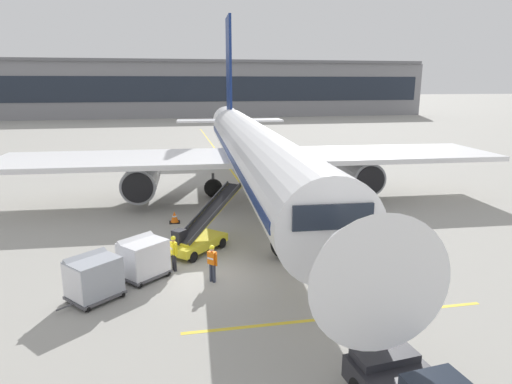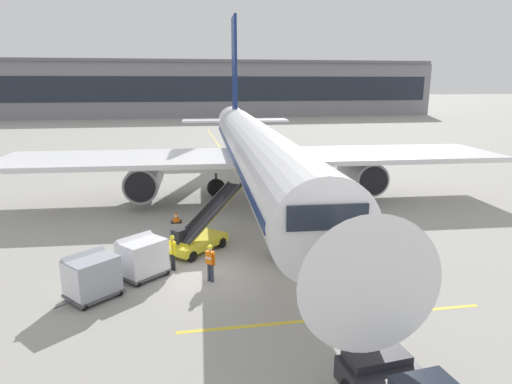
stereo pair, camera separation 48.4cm
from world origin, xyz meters
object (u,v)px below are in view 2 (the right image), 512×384
object	(u,v)px
belt_loader	(199,234)
ground_crew_by_loader	(173,250)
safety_cone_engine_keepout	(176,217)
baggage_cart_second	(91,275)
baggage_cart_lead	(142,256)
ground_crew_by_carts	(210,261)
parked_airplane	(255,150)

from	to	relation	value
belt_loader	ground_crew_by_loader	world-z (taller)	belt_loader
belt_loader	safety_cone_engine_keepout	bearing A→B (deg)	103.26
baggage_cart_second	safety_cone_engine_keepout	distance (m)	10.59
ground_crew_by_loader	safety_cone_engine_keepout	distance (m)	7.69
baggage_cart_lead	ground_crew_by_carts	xyz separation A→B (m)	(3.07, -1.05, -0.00)
safety_cone_engine_keepout	ground_crew_by_carts	bearing A→B (deg)	-80.63
ground_crew_by_carts	baggage_cart_lead	bearing A→B (deg)	161.14
safety_cone_engine_keepout	ground_crew_by_loader	bearing A→B (deg)	-91.07
belt_loader	baggage_cart_second	size ratio (longest dim) A/B	1.78
baggage_cart_second	ground_crew_by_loader	bearing A→B (deg)	35.22
belt_loader	ground_crew_by_loader	xyz separation A→B (m)	(-1.38, -2.43, 0.11)
baggage_cart_second	parked_airplane	bearing A→B (deg)	57.78
belt_loader	baggage_cart_lead	size ratio (longest dim) A/B	1.78
safety_cone_engine_keepout	baggage_cart_second	bearing A→B (deg)	-109.00
safety_cone_engine_keepout	parked_airplane	bearing A→B (deg)	39.74
ground_crew_by_loader	ground_crew_by_carts	distance (m)	2.30
belt_loader	baggage_cart_second	distance (m)	6.68
belt_loader	baggage_cart_second	xyz separation A→B (m)	(-4.67, -4.76, 0.11)
baggage_cart_lead	ground_crew_by_carts	world-z (taller)	baggage_cart_lead
belt_loader	baggage_cart_second	bearing A→B (deg)	-134.46
ground_crew_by_loader	ground_crew_by_carts	xyz separation A→B (m)	(1.67, -1.58, 0.00)
parked_airplane	ground_crew_by_loader	distance (m)	14.35
belt_loader	baggage_cart_lead	world-z (taller)	belt_loader
baggage_cart_second	ground_crew_by_loader	world-z (taller)	baggage_cart_second
baggage_cart_second	ground_crew_by_carts	size ratio (longest dim) A/B	1.49
parked_airplane	safety_cone_engine_keepout	world-z (taller)	parked_airplane
belt_loader	ground_crew_by_carts	bearing A→B (deg)	-85.82
parked_airplane	safety_cone_engine_keepout	size ratio (longest dim) A/B	63.82
parked_airplane	belt_loader	distance (m)	11.65
baggage_cart_lead	baggage_cart_second	xyz separation A→B (m)	(-1.90, -1.80, 0.00)
baggage_cart_lead	baggage_cart_second	size ratio (longest dim) A/B	1.00
baggage_cart_lead	baggage_cart_second	bearing A→B (deg)	-136.61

